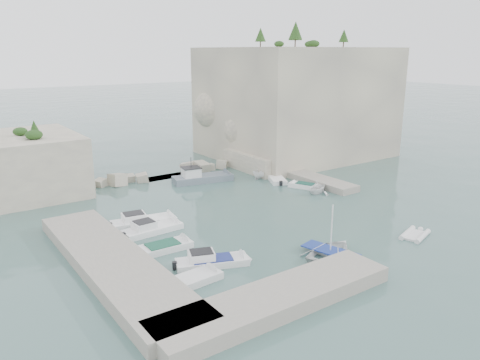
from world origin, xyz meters
TOP-DOWN VIEW (x-y plane):
  - ground at (0.00, 0.00)m, footprint 400.00×400.00m
  - cliff_east at (23.00, 23.00)m, footprint 26.00×22.00m
  - cliff_terrace at (13.00, 18.00)m, footprint 8.00×10.00m
  - outcrop_west at (-20.00, 25.00)m, footprint 16.00×14.00m
  - quay_west at (-17.00, -1.00)m, footprint 5.00×24.00m
  - quay_south at (-10.00, -12.50)m, footprint 18.00×4.00m
  - ledge_east at (13.50, 10.00)m, footprint 3.00×16.00m
  - breakwater at (-1.00, 22.00)m, footprint 28.00×3.00m
  - motorboat_a at (-10.96, 6.98)m, footprint 7.03×3.11m
  - motorboat_b at (-11.12, 4.54)m, footprint 6.30×2.36m
  - motorboat_c at (-12.18, 0.17)m, footprint 5.53×2.09m
  - motorboat_d at (-10.24, -4.72)m, footprint 6.60×3.97m
  - motorboat_e at (-12.90, -6.40)m, footprint 4.77×2.26m
  - rowboat at (-1.27, -8.90)m, footprint 6.01×4.90m
  - inflatable_dinghy at (8.19, -10.37)m, footprint 4.00×2.76m
  - tender_east_a at (10.36, 4.64)m, footprint 3.78×3.42m
  - tender_east_b at (10.72, 7.15)m, footprint 3.20×4.62m
  - tender_east_c at (9.97, 12.00)m, footprint 4.07×5.90m
  - tender_east_d at (9.49, 14.11)m, footprint 4.13×2.34m
  - work_boat at (1.82, 17.05)m, footprint 8.86×4.19m
  - rowboat_mast at (-1.27, -8.90)m, footprint 0.10×0.10m
  - vegetation at (17.83, 24.40)m, footprint 53.48×13.88m

SIDE VIEW (x-z plane):
  - ground at x=0.00m, z-range 0.00..0.00m
  - motorboat_a at x=-10.96m, z-range -0.70..0.70m
  - motorboat_b at x=-11.12m, z-range -0.70..0.70m
  - motorboat_c at x=-12.18m, z-range -0.35..0.35m
  - motorboat_d at x=-10.24m, z-range -0.70..0.70m
  - motorboat_e at x=-12.90m, z-range -0.35..0.35m
  - rowboat at x=-1.27m, z-range -0.55..0.55m
  - inflatable_dinghy at x=8.19m, z-range -0.22..0.22m
  - tender_east_a at x=10.36m, z-range -0.87..0.87m
  - tender_east_b at x=10.72m, z-range -0.35..0.35m
  - tender_east_c at x=9.97m, z-range -0.35..0.35m
  - tender_east_d at x=9.49m, z-range -0.75..0.75m
  - work_boat at x=1.82m, z-range -1.10..1.10m
  - ledge_east at x=13.50m, z-range 0.00..0.80m
  - quay_west at x=-17.00m, z-range 0.00..1.10m
  - quay_south at x=-10.00m, z-range 0.00..1.10m
  - breakwater at x=-1.00m, z-range 0.00..1.40m
  - cliff_terrace at x=13.00m, z-range 0.00..2.50m
  - rowboat_mast at x=-1.27m, z-range 0.55..4.75m
  - outcrop_west at x=-20.00m, z-range 0.00..7.00m
  - cliff_east at x=23.00m, z-range 0.00..17.00m
  - vegetation at x=17.83m, z-range 11.23..24.63m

